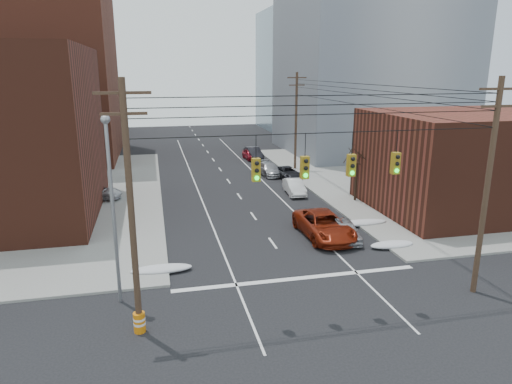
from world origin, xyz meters
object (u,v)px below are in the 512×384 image
parked_car_f (253,153)px  lot_car_c (7,198)px  construction_barrel (139,322)px  parked_car_a (345,230)px  parked_car_c (288,173)px  parked_car_d (269,169)px  lot_car_d (36,196)px  lot_car_a (44,216)px  parked_car_e (251,154)px  lot_car_b (96,193)px  parked_car_b (294,187)px  red_pickup (324,225)px

parked_car_f → lot_car_c: lot_car_c is taller
parked_car_f → lot_car_c: (-24.81, -16.83, 0.17)m
lot_car_c → construction_barrel: size_ratio=5.82×
parked_car_a → parked_car_c: 18.47m
parked_car_d → lot_car_d: size_ratio=1.09×
lot_car_a → lot_car_d: size_ratio=0.97×
lot_car_c → parked_car_e: bearing=-74.5°
parked_car_d → lot_car_b: size_ratio=1.07×
lot_car_b → construction_barrel: bearing=-158.3°
construction_barrel → parked_car_c: bearing=61.1°
parked_car_b → construction_barrel: 24.77m
parked_car_f → lot_car_a: lot_car_a is taller
lot_car_c → construction_barrel: lot_car_c is taller
parked_car_a → parked_car_e: bearing=97.3°
parked_car_f → lot_car_b: (-17.81, -16.14, 0.01)m
parked_car_d → lot_car_d: lot_car_d is taller
parked_car_a → parked_car_e: size_ratio=1.02×
red_pickup → lot_car_d: bearing=148.6°
parked_car_d → construction_barrel: 31.81m
parked_car_a → parked_car_e: parked_car_a is taller
parked_car_f → lot_car_b: 24.04m
parked_car_d → lot_car_c: size_ratio=0.88×
parked_car_e → lot_car_a: (-20.40, -22.39, 0.18)m
red_pickup → parked_car_b: size_ratio=1.48×
red_pickup → parked_car_e: bearing=86.6°
lot_car_a → lot_car_b: bearing=-43.9°
parked_car_d → parked_car_b: bearing=-94.9°
lot_car_b → lot_car_a: bearing=166.4°
construction_barrel → lot_car_c: bearing=117.2°
red_pickup → lot_car_d: size_ratio=1.43×
parked_car_e → parked_car_f: parked_car_f is taller
lot_car_a → construction_barrel: bearing=-174.9°
parked_car_e → parked_car_c: bearing=-85.3°
parked_car_c → parked_car_d: 2.49m
lot_car_c → parked_car_c: bearing=-97.2°
lot_car_a → parked_car_b: bearing=-96.1°
red_pickup → lot_car_a: red_pickup is taller
parked_car_a → lot_car_d: size_ratio=0.92×
parked_car_a → parked_car_b: 12.10m
parked_car_f → construction_barrel: 40.83m
parked_car_d → construction_barrel: parked_car_d is taller
parked_car_b → parked_car_a: bearing=-86.8°
parked_car_a → lot_car_a: lot_car_a is taller
lot_car_a → parked_car_d: bearing=-76.5°
lot_car_a → red_pickup: bearing=-127.6°
parked_car_e → parked_car_f: 0.43m
parked_car_a → lot_car_b: bearing=149.0°
lot_car_a → construction_barrel: lot_car_a is taller
parked_car_d → lot_car_b: lot_car_b is taller
red_pickup → parked_car_b: red_pickup is taller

